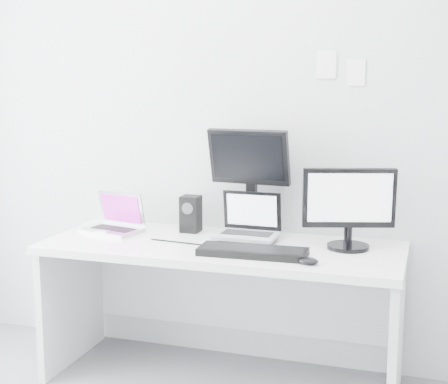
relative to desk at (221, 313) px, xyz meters
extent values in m
plane|color=silver|center=(0.00, 0.35, 0.99)|extent=(3.60, 0.00, 3.60)
cube|color=white|center=(0.00, 0.00, 0.00)|extent=(1.80, 0.70, 0.73)
cube|color=silver|center=(-0.64, 0.07, 0.48)|extent=(0.34, 0.28, 0.22)
cube|color=black|center=(-0.24, 0.21, 0.46)|extent=(0.13, 0.13, 0.20)
cube|color=#9E9FA4|center=(0.11, 0.08, 0.49)|extent=(0.31, 0.24, 0.26)
cube|color=black|center=(0.09, 0.22, 0.66)|extent=(0.44, 0.19, 0.58)
cube|color=black|center=(0.62, 0.10, 0.57)|extent=(0.49, 0.33, 0.41)
cube|color=black|center=(0.21, -0.16, 0.38)|extent=(0.52, 0.20, 0.03)
ellipsoid|color=black|center=(0.48, -0.23, 0.38)|extent=(0.12, 0.09, 0.03)
cube|color=white|center=(0.45, 0.34, 1.26)|extent=(0.10, 0.00, 0.14)
cube|color=white|center=(0.60, 0.34, 1.22)|extent=(0.09, 0.00, 0.13)
camera|label=1|loc=(1.00, -3.06, 1.18)|focal=52.99mm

